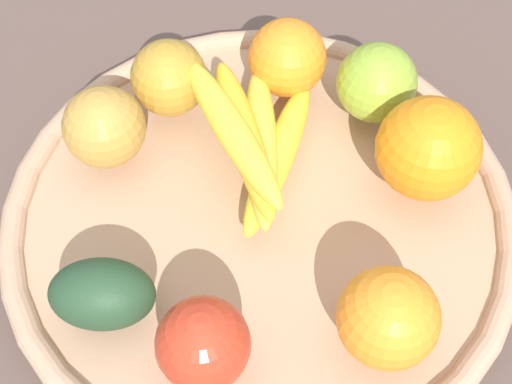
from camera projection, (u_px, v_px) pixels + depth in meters
name	position (u px, v px, depth m)	size (l,w,h in m)	color
ground_plane	(256.00, 229.00, 0.62)	(2.40, 2.40, 0.00)	brown
basket	(256.00, 218.00, 0.61)	(0.43, 0.43, 0.04)	tan
orange_0	(383.00, 318.00, 0.50)	(0.07, 0.07, 0.07)	orange
orange_2	(283.00, 58.00, 0.64)	(0.07, 0.07, 0.07)	orange
banana_bunch	(249.00, 141.00, 0.59)	(0.17, 0.13, 0.06)	yellow
apple_3	(100.00, 127.00, 0.60)	(0.07, 0.07, 0.07)	#BF8D3D
orange_1	(423.00, 149.00, 0.57)	(0.08, 0.08, 0.08)	orange
apple_1	(165.00, 78.00, 0.63)	(0.07, 0.07, 0.07)	#B8882C
apple_0	(372.00, 83.00, 0.62)	(0.07, 0.07, 0.07)	#89AD35
apple_2	(198.00, 344.00, 0.49)	(0.07, 0.07, 0.07)	red
avocado	(97.00, 294.00, 0.52)	(0.08, 0.05, 0.05)	#244329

